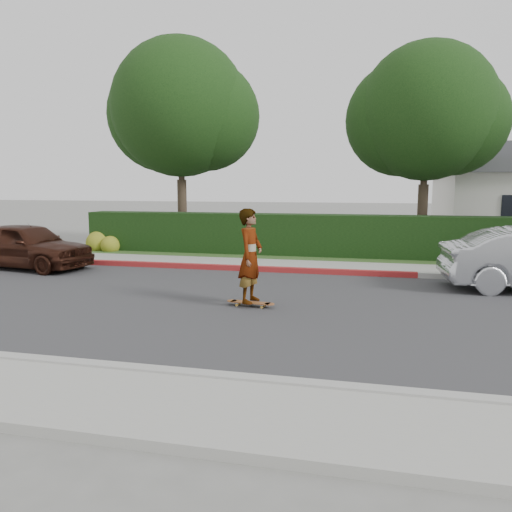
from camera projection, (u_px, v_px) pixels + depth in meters
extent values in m
plane|color=slate|center=(382.00, 314.00, 9.82)|extent=(120.00, 120.00, 0.00)
cube|color=#2D2D30|center=(382.00, 313.00, 9.82)|extent=(60.00, 8.00, 0.01)
cube|color=#9E9E99|center=(388.00, 395.00, 5.86)|extent=(60.00, 0.20, 0.15)
cube|color=gray|center=(391.00, 433.00, 4.99)|extent=(60.00, 1.60, 0.12)
cube|color=#9E9E99|center=(380.00, 274.00, 13.76)|extent=(60.00, 0.20, 0.15)
cube|color=maroon|center=(208.00, 267.00, 14.89)|extent=(12.00, 0.21, 0.15)
cube|color=gray|center=(379.00, 269.00, 14.63)|extent=(60.00, 1.60, 0.12)
cube|color=#2D4C1E|center=(379.00, 261.00, 16.18)|extent=(60.00, 1.60, 0.10)
cube|color=black|center=(291.00, 236.00, 17.33)|extent=(15.00, 1.00, 1.50)
sphere|color=#2D4C19|center=(98.00, 243.00, 18.62)|extent=(0.90, 0.90, 0.90)
sphere|color=#2D4C19|center=(110.00, 245.00, 18.30)|extent=(0.70, 0.70, 0.70)
cylinder|color=#33261C|center=(182.00, 214.00, 19.51)|extent=(0.36, 0.36, 2.70)
cylinder|color=#33261C|center=(181.00, 162.00, 19.22)|extent=(0.24, 0.24, 2.25)
sphere|color=black|center=(180.00, 108.00, 18.93)|extent=(5.20, 5.20, 5.20)
sphere|color=black|center=(165.00, 115.00, 19.53)|extent=(4.42, 4.42, 4.42)
sphere|color=black|center=(205.00, 116.00, 19.06)|extent=(4.16, 4.16, 4.16)
cylinder|color=#33261C|center=(422.00, 220.00, 17.98)|extent=(0.36, 0.36, 2.52)
cylinder|color=#33261C|center=(424.00, 166.00, 17.71)|extent=(0.24, 0.24, 2.10)
sphere|color=black|center=(427.00, 112.00, 17.44)|extent=(4.80, 4.80, 4.80)
sphere|color=black|center=(402.00, 120.00, 18.03)|extent=(4.08, 4.08, 4.08)
sphere|color=black|center=(453.00, 121.00, 17.57)|extent=(3.84, 3.84, 3.84)
cylinder|color=#BA8833|center=(237.00, 305.00, 10.36)|extent=(0.06, 0.04, 0.06)
cylinder|color=#BA8833|center=(240.00, 303.00, 10.51)|extent=(0.06, 0.04, 0.06)
cylinder|color=#BA8833|center=(262.00, 307.00, 10.18)|extent=(0.06, 0.04, 0.06)
cylinder|color=#BA8833|center=(264.00, 305.00, 10.32)|extent=(0.06, 0.04, 0.06)
cube|color=silver|center=(238.00, 302.00, 10.43)|extent=(0.06, 0.17, 0.02)
cube|color=silver|center=(263.00, 304.00, 10.25)|extent=(0.06, 0.17, 0.02)
cube|color=brown|center=(251.00, 302.00, 10.34)|extent=(0.85, 0.30, 0.02)
cylinder|color=brown|center=(232.00, 301.00, 10.47)|extent=(0.22, 0.22, 0.02)
cylinder|color=brown|center=(270.00, 304.00, 10.20)|extent=(0.22, 0.22, 0.02)
imported|color=white|center=(250.00, 256.00, 10.20)|extent=(0.56, 0.77, 1.94)
imported|color=#351A11|center=(27.00, 246.00, 14.98)|extent=(4.31, 2.25, 1.40)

